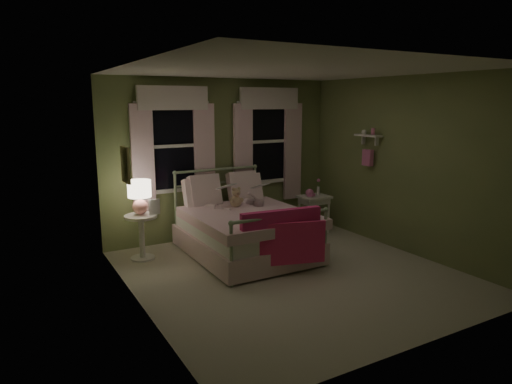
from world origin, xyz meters
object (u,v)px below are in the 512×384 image
child_left (214,190)px  child_right (247,187)px  bed (244,229)px  teddy_bear (236,199)px  nightstand_left (141,231)px  table_lamp (140,194)px  nightstand_right (314,201)px

child_left → child_right: size_ratio=0.97×
bed → teddy_bear: bed is taller
nightstand_left → teddy_bear: bearing=-11.1°
child_left → teddy_bear: (0.28, -0.16, -0.13)m
table_lamp → nightstand_right: (2.95, -0.12, -0.40)m
teddy_bear → nightstand_left: 1.45m
nightstand_left → nightstand_right: bearing=-2.2°
child_left → teddy_bear: bearing=132.5°
teddy_bear → nightstand_left: (-1.38, 0.27, -0.37)m
bed → table_lamp: bed is taller
table_lamp → nightstand_right: 2.98m
child_right → nightstand_left: bearing=-9.2°
child_right → nightstand_left: 1.74m
child_left → table_lamp: bearing=-23.9°
child_right → nightstand_right: (1.30, -0.00, -0.38)m
child_left → nightstand_left: size_ratio=1.07×
child_right → child_left: bearing=-5.3°
child_right → table_lamp: child_right is taller
child_left → child_right: 0.56m
child_right → nightstand_right: size_ratio=1.12×
child_left → nightstand_right: bearing=161.9°
bed → nightstand_left: size_ratio=3.13×
teddy_bear → table_lamp: bearing=168.9°
bed → nightstand_right: bearing=14.9°
child_left → teddy_bear: size_ratio=2.26×
child_left → bed: bearing=105.6°
teddy_bear → bed: bearing=-90.0°
child_right → table_lamp: size_ratio=1.47×
teddy_bear → child_left: bearing=150.5°
bed → child_right: size_ratio=2.84×
bed → teddy_bear: 0.49m
bed → child_left: 0.74m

